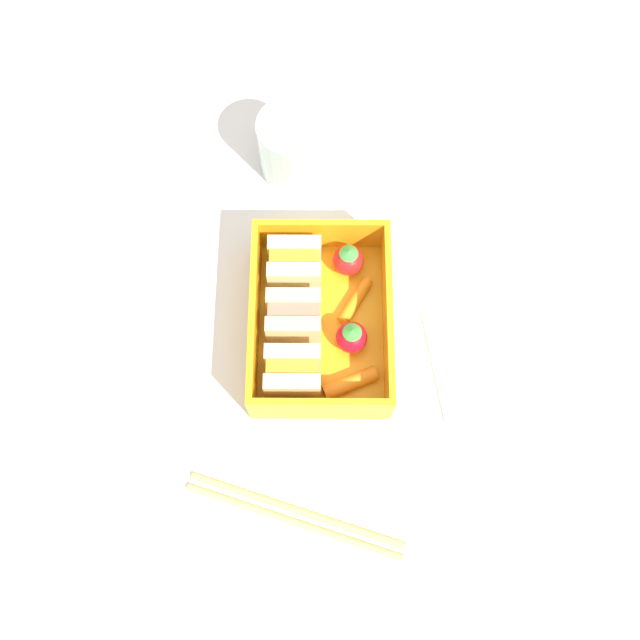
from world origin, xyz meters
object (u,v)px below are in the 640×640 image
at_px(chopstick_pair, 294,516).
at_px(folded_napkin, 486,358).
at_px(sandwich_left, 292,372).
at_px(carrot_stick_left, 354,301).
at_px(drinking_glass, 290,146).
at_px(strawberry_far_left, 351,337).
at_px(strawberry_left, 347,260).
at_px(sandwich_center, 294,265).
at_px(carrot_stick_far_left, 349,383).
at_px(sandwich_center_left, 293,317).

bearing_deg(chopstick_pair, folded_napkin, -51.08).
bearing_deg(sandwich_left, carrot_stick_left, -37.22).
xyz_separation_m(sandwich_left, drinking_glass, (0.24, 0.01, 0.00)).
bearing_deg(strawberry_far_left, strawberry_left, 1.76).
xyz_separation_m(sandwich_center, folded_napkin, (-0.08, -0.19, -0.03)).
relative_size(sandwich_left, carrot_stick_far_left, 0.97).
xyz_separation_m(sandwich_center, chopstick_pair, (-0.23, -0.00, -0.03)).
distance_m(carrot_stick_left, strawberry_left, 0.04).
bearing_deg(carrot_stick_left, folded_napkin, -112.82).
height_order(strawberry_far_left, folded_napkin, strawberry_far_left).
distance_m(strawberry_left, chopstick_pair, 0.25).
distance_m(chopstick_pair, folded_napkin, 0.24).
distance_m(strawberry_far_left, strawberry_left, 0.08).
relative_size(sandwich_left, folded_napkin, 0.47).
bearing_deg(strawberry_left, sandwich_center, 99.26).
bearing_deg(sandwich_center, drinking_glass, 2.44).
bearing_deg(sandwich_left, strawberry_far_left, -56.20).
bearing_deg(sandwich_center_left, carrot_stick_left, -68.12).
relative_size(strawberry_far_left, carrot_stick_left, 0.72).
bearing_deg(chopstick_pair, drinking_glass, 1.33).
relative_size(carrot_stick_far_left, chopstick_pair, 0.26).
distance_m(sandwich_center_left, carrot_stick_far_left, 0.08).
bearing_deg(carrot_stick_far_left, drinking_glass, 13.50).
distance_m(sandwich_center_left, folded_napkin, 0.19).
relative_size(strawberry_far_left, strawberry_left, 0.99).
xyz_separation_m(sandwich_left, sandwich_center, (0.11, 0.00, 0.00)).
distance_m(sandwich_center_left, strawberry_far_left, 0.06).
xyz_separation_m(strawberry_far_left, chopstick_pair, (-0.16, 0.05, -0.02)).
height_order(carrot_stick_left, chopstick_pair, carrot_stick_left).
distance_m(strawberry_far_left, drinking_glass, 0.21).
bearing_deg(carrot_stick_far_left, carrot_stick_left, -3.96).
relative_size(sandwich_center, strawberry_left, 1.39).
distance_m(sandwich_center_left, strawberry_left, 0.08).
distance_m(carrot_stick_far_left, folded_napkin, 0.14).
height_order(carrot_stick_left, strawberry_left, strawberry_left).
distance_m(carrot_stick_far_left, drinking_glass, 0.25).
relative_size(strawberry_left, chopstick_pair, 0.18).
bearing_deg(carrot_stick_left, drinking_glass, 21.76).
distance_m(strawberry_far_left, carrot_stick_left, 0.04).
height_order(sandwich_center_left, chopstick_pair, sandwich_center_left).
distance_m(carrot_stick_left, folded_napkin, 0.14).
bearing_deg(sandwich_center, strawberry_far_left, -142.60).
xyz_separation_m(carrot_stick_far_left, strawberry_left, (0.12, 0.00, 0.01)).
bearing_deg(chopstick_pair, sandwich_center_left, 0.92).
height_order(sandwich_center, carrot_stick_left, sandwich_center).
height_order(sandwich_center_left, folded_napkin, sandwich_center_left).
relative_size(sandwich_left, sandwich_center_left, 1.00).
relative_size(chopstick_pair, drinking_glass, 2.66).
xyz_separation_m(sandwich_center_left, carrot_stick_left, (0.02, -0.06, -0.02)).
distance_m(sandwich_left, strawberry_far_left, 0.07).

